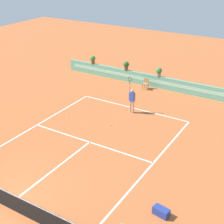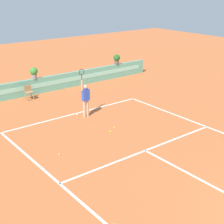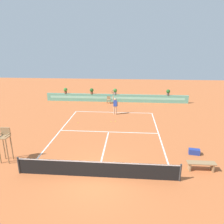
# 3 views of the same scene
# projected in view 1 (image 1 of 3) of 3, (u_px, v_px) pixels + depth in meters

# --- Properties ---
(ground_plane) EXTENTS (60.00, 60.00, 0.00)m
(ground_plane) POSITION_uv_depth(u_px,v_px,m) (86.00, 145.00, 19.29)
(ground_plane) COLOR #BC6033
(court_lines) EXTENTS (8.32, 11.94, 0.01)m
(court_lines) POSITION_uv_depth(u_px,v_px,m) (93.00, 140.00, 19.84)
(court_lines) COLOR white
(court_lines) RESTS_ON ground
(net) EXTENTS (8.92, 0.10, 1.00)m
(net) POSITION_uv_depth(u_px,v_px,m) (5.00, 197.00, 14.45)
(net) COLOR #333333
(net) RESTS_ON ground
(back_wall_barrier) EXTENTS (18.00, 0.21, 1.00)m
(back_wall_barrier) POSITION_uv_depth(u_px,v_px,m) (160.00, 82.00, 27.05)
(back_wall_barrier) COLOR #60A88E
(back_wall_barrier) RESTS_ON ground
(ball_kid_chair) EXTENTS (0.44, 0.44, 0.85)m
(ball_kid_chair) POSITION_uv_depth(u_px,v_px,m) (146.00, 83.00, 26.92)
(ball_kid_chair) COLOR #99754C
(ball_kid_chair) RESTS_ON ground
(gear_bag) EXTENTS (0.75, 0.47, 0.36)m
(gear_bag) POSITION_uv_depth(u_px,v_px,m) (161.00, 212.00, 14.14)
(gear_bag) COLOR navy
(gear_bag) RESTS_ON ground
(tennis_player) EXTENTS (0.62, 0.22, 2.58)m
(tennis_player) POSITION_uv_depth(u_px,v_px,m) (132.00, 99.00, 22.71)
(tennis_player) COLOR tan
(tennis_player) RESTS_ON ground
(tennis_ball_near_baseline) EXTENTS (0.07, 0.07, 0.07)m
(tennis_ball_near_baseline) POSITION_uv_depth(u_px,v_px,m) (111.00, 125.00, 21.42)
(tennis_ball_near_baseline) COLOR #CCE033
(tennis_ball_near_baseline) RESTS_ON ground
(tennis_ball_mid_court) EXTENTS (0.07, 0.07, 0.07)m
(tennis_ball_mid_court) POSITION_uv_depth(u_px,v_px,m) (118.00, 125.00, 21.40)
(tennis_ball_mid_court) COLOR #CCE033
(tennis_ball_mid_court) RESTS_ON ground
(tennis_ball_by_sideline) EXTENTS (0.07, 0.07, 0.07)m
(tennis_ball_by_sideline) POSITION_uv_depth(u_px,v_px,m) (68.00, 117.00, 22.44)
(tennis_ball_by_sideline) COLOR #CCE033
(tennis_ball_by_sideline) RESTS_ON ground
(potted_plant_far_left) EXTENTS (0.48, 0.48, 0.72)m
(potted_plant_far_left) POSITION_uv_depth(u_px,v_px,m) (93.00, 59.00, 29.71)
(potted_plant_far_left) COLOR brown
(potted_plant_far_left) RESTS_ON back_wall_barrier
(potted_plant_centre) EXTENTS (0.48, 0.48, 0.72)m
(potted_plant_centre) POSITION_uv_depth(u_px,v_px,m) (159.00, 71.00, 26.71)
(potted_plant_centre) COLOR gray
(potted_plant_centre) RESTS_ON back_wall_barrier
(potted_plant_left) EXTENTS (0.48, 0.48, 0.72)m
(potted_plant_left) POSITION_uv_depth(u_px,v_px,m) (126.00, 65.00, 28.12)
(potted_plant_left) COLOR brown
(potted_plant_left) RESTS_ON back_wall_barrier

